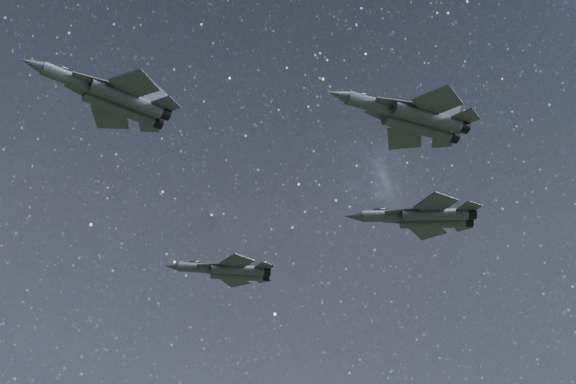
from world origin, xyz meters
name	(u,v)px	position (x,y,z in m)	size (l,w,h in m)	color
jet_lead	(112,97)	(-20.93, -4.87, 144.18)	(15.67, 10.66, 3.94)	#30363C
jet_left	(229,270)	(-1.06, 21.42, 140.32)	(15.11, 10.31, 3.79)	#30363C
jet_right	(411,117)	(6.23, -15.90, 140.99)	(15.18, 10.78, 3.86)	#30363C
jet_slot	(423,217)	(19.51, 4.29, 143.62)	(17.08, 11.29, 4.36)	#30363C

